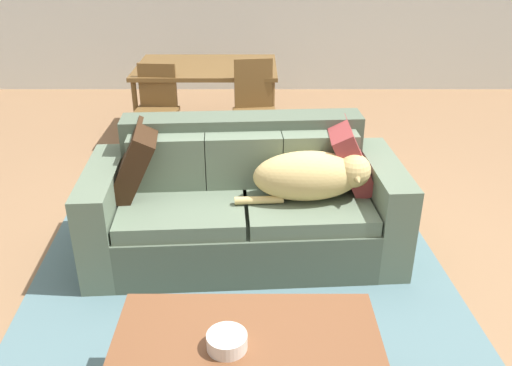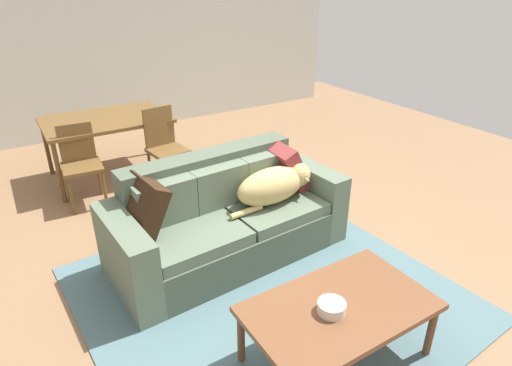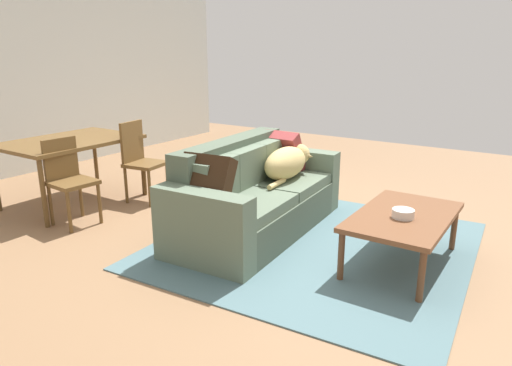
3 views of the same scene
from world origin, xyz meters
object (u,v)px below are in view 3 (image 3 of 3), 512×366
(dining_chair_near_left, at_px, (68,177))
(dining_chair_near_right, at_px, (140,158))
(dog_on_left_cushion, at_px, (288,162))
(coffee_table, at_px, (404,219))
(bowl_on_coffee_table, at_px, (403,214))
(couch, at_px, (254,197))
(dining_table, at_px, (70,145))
(throw_pillow_by_right_arm, at_px, (283,151))
(throw_pillow_by_left_arm, at_px, (205,183))

(dining_chair_near_left, height_order, dining_chair_near_right, dining_chair_near_right)
(dog_on_left_cushion, relative_size, dining_chair_near_left, 0.99)
(coffee_table, height_order, bowl_on_coffee_table, bowl_on_coffee_table)
(couch, xyz_separation_m, dining_table, (-0.43, 2.24, 0.34))
(couch, relative_size, dining_chair_near_left, 2.40)
(throw_pillow_by_right_arm, height_order, dining_table, throw_pillow_by_right_arm)
(couch, relative_size, throw_pillow_by_left_arm, 4.61)
(throw_pillow_by_left_arm, distance_m, coffee_table, 1.66)
(dog_on_left_cushion, relative_size, throw_pillow_by_right_arm, 1.95)
(dining_chair_near_left, bearing_deg, dining_table, 56.23)
(coffee_table, xyz_separation_m, bowl_on_coffee_table, (-0.08, -0.01, 0.08))
(dining_chair_near_left, bearing_deg, throw_pillow_by_right_arm, -40.52)
(throw_pillow_by_left_arm, bearing_deg, dog_on_left_cushion, -6.35)
(coffee_table, relative_size, dining_table, 0.83)
(throw_pillow_by_right_arm, height_order, coffee_table, throw_pillow_by_right_arm)
(throw_pillow_by_left_arm, height_order, coffee_table, throw_pillow_by_left_arm)
(couch, height_order, dining_table, couch)
(bowl_on_coffee_table, height_order, dining_chair_near_left, dining_chair_near_left)
(dining_chair_near_right, bearing_deg, couch, -100.22)
(dining_chair_near_right, bearing_deg, bowl_on_coffee_table, -99.99)
(throw_pillow_by_right_arm, bearing_deg, dining_chair_near_right, 112.82)
(dining_table, distance_m, dining_chair_near_left, 0.74)
(couch, height_order, throw_pillow_by_right_arm, throw_pillow_by_right_arm)
(throw_pillow_by_right_arm, relative_size, dining_chair_near_right, 0.48)
(throw_pillow_by_left_arm, distance_m, dining_table, 2.25)
(dog_on_left_cushion, height_order, throw_pillow_by_left_arm, throw_pillow_by_left_arm)
(couch, height_order, dining_chair_near_left, couch)
(throw_pillow_by_right_arm, distance_m, coffee_table, 1.71)
(dog_on_left_cushion, height_order, dining_table, dog_on_left_cushion)
(bowl_on_coffee_table, bearing_deg, dog_on_left_cushion, 70.01)
(dog_on_left_cushion, distance_m, coffee_table, 1.41)
(bowl_on_coffee_table, xyz_separation_m, dining_chair_near_right, (0.11, 3.11, 0.04))
(coffee_table, height_order, dining_table, dining_table)
(throw_pillow_by_left_arm, bearing_deg, bowl_on_coffee_table, -65.31)
(throw_pillow_by_left_arm, xyz_separation_m, coffee_table, (0.76, -1.46, -0.26))
(dog_on_left_cushion, xyz_separation_m, bowl_on_coffee_table, (-0.49, -1.34, -0.14))
(bowl_on_coffee_table, bearing_deg, couch, 88.17)
(throw_pillow_by_left_arm, bearing_deg, dining_table, 82.51)
(bowl_on_coffee_table, relative_size, dining_chair_near_right, 0.19)
(throw_pillow_by_right_arm, distance_m, dining_table, 2.43)
(dog_on_left_cushion, bearing_deg, dining_chair_near_left, 122.45)
(dog_on_left_cushion, height_order, coffee_table, dog_on_left_cushion)
(couch, bearing_deg, dog_on_left_cushion, -18.97)
(couch, xyz_separation_m, bowl_on_coffee_table, (-0.05, -1.46, 0.14))
(coffee_table, height_order, dining_chair_near_right, dining_chair_near_right)
(couch, bearing_deg, throw_pillow_by_right_arm, 4.28)
(throw_pillow_by_right_arm, height_order, dining_chair_near_right, dining_chair_near_right)
(couch, xyz_separation_m, coffee_table, (0.04, -1.45, 0.06))
(coffee_table, relative_size, bowl_on_coffee_table, 6.73)
(couch, xyz_separation_m, dog_on_left_cushion, (0.44, -0.12, 0.28))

